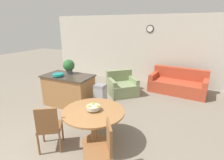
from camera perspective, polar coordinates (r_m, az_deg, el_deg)
name	(u,v)px	position (r m, az deg, el deg)	size (l,w,h in m)	color
wall_back	(140,49)	(7.37, 9.00, 9.90)	(8.00, 0.09, 2.70)	beige
dining_table	(94,118)	(3.51, -6.00, -12.27)	(1.21, 1.21, 0.73)	#9E6B3D
dining_chair_near_left	(49,126)	(3.54, -19.93, -13.89)	(0.58, 0.58, 0.93)	brown
dining_chair_near_right	(102,148)	(2.85, -3.36, -21.29)	(0.58, 0.58, 0.93)	brown
fruit_bowl	(93,107)	(3.41, -6.13, -8.85)	(0.26, 0.26, 0.13)	#B7B29E
kitchen_island	(69,90)	(5.34, -13.89, -3.20)	(1.44, 0.82, 0.92)	#9E6B3D
teal_bowl	(58,75)	(5.14, -17.23, 1.66)	(0.30, 0.30, 0.08)	teal
potted_plant	(69,66)	(5.32, -13.92, 4.49)	(0.34, 0.34, 0.42)	#4C4C51
trash_bin	(100,98)	(4.85, -3.82, -5.86)	(0.29, 0.28, 0.77)	#9E9EA3
couch	(178,84)	(6.63, 20.66, -1.35)	(1.98, 1.12, 0.83)	#B24228
armchair	(122,86)	(6.07, 3.22, -2.05)	(1.27, 1.27, 0.79)	gray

